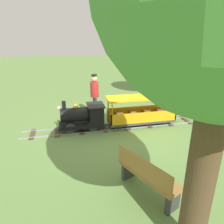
{
  "coord_description": "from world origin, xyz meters",
  "views": [
    {
      "loc": [
        -6.09,
        1.61,
        2.84
      ],
      "look_at": [
        0.0,
        0.25,
        0.55
      ],
      "focal_mm": 32.65,
      "sensor_mm": 36.0,
      "label": 1
    }
  ],
  "objects_px": {
    "conductor_person": "(95,93)",
    "oak_tree_far": "(169,32)",
    "passenger_car": "(141,113)",
    "locomotive": "(84,116)",
    "park_bench": "(147,175)"
  },
  "relations": [
    {
      "from": "conductor_person",
      "to": "oak_tree_far",
      "type": "xyz_separation_m",
      "value": [
        1.75,
        -3.63,
        2.1
      ]
    },
    {
      "from": "conductor_person",
      "to": "oak_tree_far",
      "type": "relative_size",
      "value": 0.39
    },
    {
      "from": "passenger_car",
      "to": "conductor_person",
      "type": "height_order",
      "value": "conductor_person"
    },
    {
      "from": "oak_tree_far",
      "to": "conductor_person",
      "type": "bearing_deg",
      "value": 115.69
    },
    {
      "from": "locomotive",
      "to": "oak_tree_far",
      "type": "distance_m",
      "value": 5.63
    },
    {
      "from": "passenger_car",
      "to": "oak_tree_far",
      "type": "bearing_deg",
      "value": -38.06
    },
    {
      "from": "park_bench",
      "to": "oak_tree_far",
      "type": "xyz_separation_m",
      "value": [
        5.97,
        -3.25,
        2.64
      ]
    },
    {
      "from": "locomotive",
      "to": "passenger_car",
      "type": "relative_size",
      "value": 0.61
    },
    {
      "from": "locomotive",
      "to": "conductor_person",
      "type": "relative_size",
      "value": 0.89
    },
    {
      "from": "locomotive",
      "to": "passenger_car",
      "type": "height_order",
      "value": "locomotive"
    },
    {
      "from": "park_bench",
      "to": "oak_tree_far",
      "type": "distance_m",
      "value": 7.29
    },
    {
      "from": "locomotive",
      "to": "park_bench",
      "type": "height_order",
      "value": "locomotive"
    },
    {
      "from": "conductor_person",
      "to": "park_bench",
      "type": "xyz_separation_m",
      "value": [
        -4.22,
        -0.38,
        -0.54
      ]
    },
    {
      "from": "locomotive",
      "to": "oak_tree_far",
      "type": "relative_size",
      "value": 0.35
    },
    {
      "from": "locomotive",
      "to": "conductor_person",
      "type": "height_order",
      "value": "conductor_person"
    }
  ]
}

